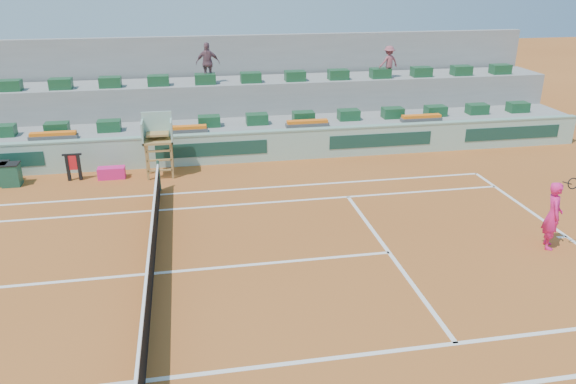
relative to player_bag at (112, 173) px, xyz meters
The scene contains 17 objects.
ground 7.69m from the player_bag, 76.45° to the right, with size 90.00×90.00×0.00m, color #9F501E.
seating_tier_lower 3.71m from the player_bag, 60.81° to the left, with size 36.00×4.00×1.20m, color gray.
seating_tier_upper 5.26m from the player_bag, 69.52° to the left, with size 36.00×2.40×2.60m, color gray.
stadium_back_wall 6.96m from the player_bag, 74.33° to the left, with size 36.00×0.40×4.40m, color gray.
player_bag is the anchor object (origin of this frame).
spectator_mid 6.75m from the player_bag, 47.96° to the left, with size 1.03×0.43×1.75m, color #79515C.
spectator_right 13.21m from the player_bag, 18.93° to the left, with size 0.93×0.54×1.45m, color #984C55.
court_lines 7.69m from the player_bag, 76.45° to the right, with size 23.89×11.09×0.01m.
tennis_net 7.70m from the player_bag, 76.45° to the right, with size 0.10×11.97×1.10m.
advertising_hoarding 2.13m from the player_bag, 29.24° to the left, with size 36.00×0.34×1.26m.
umpire_chair 2.24m from the player_bag, ahead, with size 1.10×0.90×2.40m.
seat_row_lower 3.18m from the player_bag, 52.22° to the left, with size 32.90×0.60×0.44m.
seat_row_upper 5.28m from the player_bag, 66.90° to the left, with size 32.90×0.60×0.44m.
flower_planters 1.91m from the player_bag, 78.81° to the left, with size 26.80×0.36×0.28m.
drink_cooler_a 3.48m from the player_bag, behind, with size 0.66×0.57×0.84m.
towel_rack 1.38m from the player_bag, behind, with size 0.69×0.11×1.03m.
tennis_player 15.03m from the player_bag, 31.92° to the right, with size 0.71×0.98×2.28m.
Camera 1 is at (1.16, -13.09, 7.40)m, focal length 35.00 mm.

